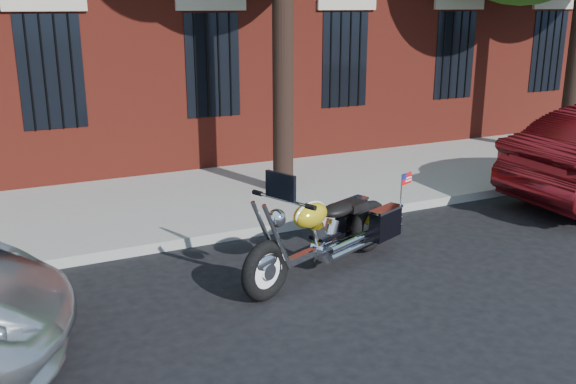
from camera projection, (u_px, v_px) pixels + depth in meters
name	position (u px, v px, depth m)	size (l,w,h in m)	color
ground	(341.00, 259.00, 8.80)	(120.00, 120.00, 0.00)	black
curb	(296.00, 224.00, 9.97)	(40.00, 0.16, 0.15)	gray
sidewalk	(250.00, 193.00, 11.59)	(40.00, 3.60, 0.15)	gray
motorcycle	(330.00, 234.00, 8.27)	(2.90, 1.52, 1.49)	black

